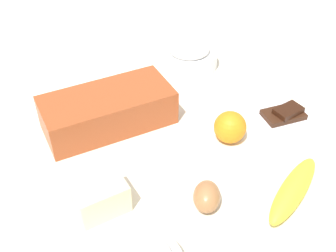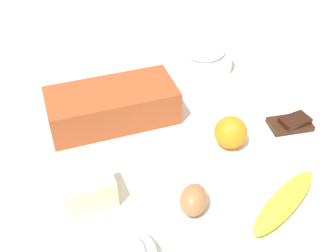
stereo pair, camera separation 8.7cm
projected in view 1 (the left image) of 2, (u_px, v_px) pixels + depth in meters
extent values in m
cube|color=silver|center=(168.00, 144.00, 0.90)|extent=(2.40, 2.40, 0.02)
cube|color=#9E4723|center=(108.00, 110.00, 0.91)|extent=(0.29, 0.16, 0.08)
cube|color=black|center=(108.00, 109.00, 0.91)|extent=(0.28, 0.14, 0.07)
cylinder|color=white|center=(189.00, 59.00, 1.11)|extent=(0.15, 0.15, 0.04)
torus|color=white|center=(189.00, 53.00, 1.10)|extent=(0.15, 0.15, 0.01)
ellipsoid|color=white|center=(189.00, 48.00, 1.09)|extent=(0.11, 0.11, 0.04)
ellipsoid|color=yellow|center=(293.00, 190.00, 0.76)|extent=(0.18, 0.14, 0.04)
sphere|color=orange|center=(230.00, 127.00, 0.87)|extent=(0.07, 0.07, 0.07)
cube|color=#F4EDB2|center=(101.00, 198.00, 0.73)|extent=(0.10, 0.08, 0.06)
ellipsoid|color=#A26D42|center=(209.00, 196.00, 0.74)|extent=(0.07, 0.08, 0.05)
cylinder|color=white|center=(282.00, 118.00, 0.94)|extent=(0.13, 0.13, 0.01)
cube|color=#381E11|center=(283.00, 115.00, 0.94)|extent=(0.09, 0.06, 0.01)
cube|color=black|center=(288.00, 111.00, 0.93)|extent=(0.07, 0.05, 0.01)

